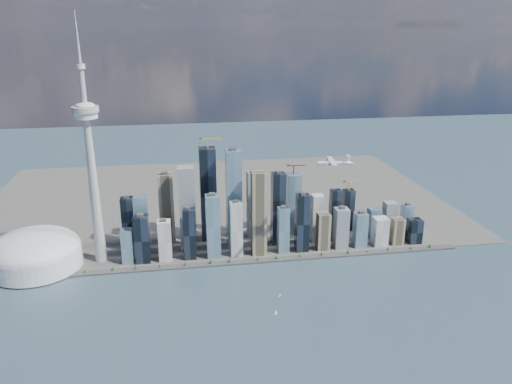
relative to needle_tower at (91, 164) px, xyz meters
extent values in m
plane|color=#2D4650|center=(300.00, -310.00, -235.84)|extent=(4000.00, 4000.00, 0.00)
cube|color=#383838|center=(300.00, -60.00, -233.84)|extent=(1100.00, 22.00, 4.00)
cube|color=#4C4C47|center=(300.00, 390.00, -234.34)|extent=(1400.00, 900.00, 3.00)
cylinder|color=#3F2D1E|center=(-176.67, -60.00, -230.64)|extent=(1.00, 1.00, 2.40)
cone|color=#1A4A21|center=(-176.67, -60.00, -227.04)|extent=(7.20, 7.20, 8.00)
cylinder|color=#3F2D1E|center=(-90.00, -60.00, -230.64)|extent=(1.00, 1.00, 2.40)
cone|color=#1A4A21|center=(-90.00, -60.00, -227.04)|extent=(7.20, 7.20, 8.00)
cylinder|color=#3F2D1E|center=(-3.33, -60.00, -230.64)|extent=(1.00, 1.00, 2.40)
cone|color=#1A4A21|center=(-3.33, -60.00, -227.04)|extent=(7.20, 7.20, 8.00)
cylinder|color=#3F2D1E|center=(83.33, -60.00, -230.64)|extent=(1.00, 1.00, 2.40)
cone|color=#1A4A21|center=(83.33, -60.00, -227.04)|extent=(7.20, 7.20, 8.00)
cylinder|color=#3F2D1E|center=(170.00, -60.00, -230.64)|extent=(1.00, 1.00, 2.40)
cone|color=#1A4A21|center=(170.00, -60.00, -227.04)|extent=(7.20, 7.20, 8.00)
cylinder|color=#3F2D1E|center=(256.67, -60.00, -230.64)|extent=(1.00, 1.00, 2.40)
cone|color=#1A4A21|center=(256.67, -60.00, -227.04)|extent=(7.20, 7.20, 8.00)
cylinder|color=#3F2D1E|center=(343.33, -60.00, -230.64)|extent=(1.00, 1.00, 2.40)
cone|color=#1A4A21|center=(343.33, -60.00, -227.04)|extent=(7.20, 7.20, 8.00)
cylinder|color=#3F2D1E|center=(430.00, -60.00, -230.64)|extent=(1.00, 1.00, 2.40)
cone|color=#1A4A21|center=(430.00, -60.00, -227.04)|extent=(7.20, 7.20, 8.00)
cylinder|color=#3F2D1E|center=(516.67, -60.00, -230.64)|extent=(1.00, 1.00, 2.40)
cone|color=#1A4A21|center=(516.67, -60.00, -227.04)|extent=(7.20, 7.20, 8.00)
cylinder|color=#3F2D1E|center=(603.33, -60.00, -230.64)|extent=(1.00, 1.00, 2.40)
cone|color=#1A4A21|center=(603.33, -60.00, -227.04)|extent=(7.20, 7.20, 8.00)
cylinder|color=#3F2D1E|center=(690.00, -60.00, -230.64)|extent=(1.00, 1.00, 2.40)
cone|color=#1A4A21|center=(690.00, -60.00, -227.04)|extent=(7.20, 7.20, 8.00)
cylinder|color=#3F2D1E|center=(776.67, -60.00, -230.64)|extent=(1.00, 1.00, 2.40)
cone|color=#1A4A21|center=(776.67, -60.00, -227.04)|extent=(7.20, 7.20, 8.00)
cube|color=black|center=(100.00, -20.00, -177.06)|extent=(34.00, 34.00, 111.55)
cube|color=#688F9E|center=(100.00, 30.00, -161.85)|extent=(30.00, 30.00, 141.98)
cube|color=silver|center=(150.00, -20.00, -184.67)|extent=(30.00, 30.00, 96.34)
cube|color=tan|center=(150.00, 85.00, -144.10)|extent=(36.00, 36.00, 177.47)
cube|color=gray|center=(205.00, 30.00, -128.89)|extent=(38.00, 38.00, 207.89)
cube|color=black|center=(205.00, -20.00, -171.99)|extent=(28.00, 28.00, 121.69)
cube|color=#688F9E|center=(260.00, -20.00, -156.78)|extent=(32.00, 32.00, 152.12)
cube|color=black|center=(260.00, 85.00, -113.68)|extent=(40.00, 40.00, 238.32)
cube|color=#688F9E|center=(315.00, 30.00, -111.15)|extent=(36.00, 36.00, 243.39)
cube|color=silver|center=(315.00, -20.00, -166.92)|extent=(28.00, 28.00, 131.83)
cube|color=tan|center=(370.00, -20.00, -131.43)|extent=(34.00, 34.00, 202.82)
cube|color=gray|center=(370.00, 85.00, -146.64)|extent=(30.00, 30.00, 172.40)
cube|color=black|center=(425.00, 30.00, -141.57)|extent=(32.00, 32.00, 182.54)
cube|color=#688F9E|center=(425.00, -20.00, -177.06)|extent=(26.00, 26.00, 111.55)
cube|color=black|center=(475.00, -20.00, -161.85)|extent=(30.00, 30.00, 141.98)
cube|color=#688F9E|center=(475.00, 85.00, -151.71)|extent=(34.00, 34.00, 162.26)
cube|color=silver|center=(525.00, 30.00, -171.99)|extent=(28.00, 28.00, 121.69)
cube|color=tan|center=(525.00, -20.00, -187.20)|extent=(30.00, 30.00, 91.27)
cube|color=gray|center=(575.00, -20.00, -182.13)|extent=(32.00, 32.00, 101.41)
cube|color=black|center=(575.00, 30.00, -166.92)|extent=(26.00, 26.00, 131.83)
cube|color=#688F9E|center=(625.00, -20.00, -189.74)|extent=(30.00, 30.00, 86.20)
cube|color=black|center=(625.00, 85.00, -177.06)|extent=(28.00, 28.00, 111.55)
cube|color=#688F9E|center=(675.00, 30.00, -194.81)|extent=(30.00, 30.00, 76.06)
cube|color=silver|center=(675.00, -20.00, -197.34)|extent=(34.00, 34.00, 70.99)
cube|color=tan|center=(720.00, -20.00, -199.88)|extent=(28.00, 28.00, 65.92)
cube|color=gray|center=(720.00, 30.00, -187.20)|extent=(30.00, 30.00, 91.27)
cube|color=black|center=(765.00, -20.00, -202.42)|extent=(32.00, 32.00, 60.85)
cube|color=#688F9E|center=(765.00, 30.00, -192.27)|extent=(26.00, 26.00, 81.13)
cube|color=black|center=(60.00, 85.00, -171.99)|extent=(30.00, 30.00, 121.69)
cube|color=#688F9E|center=(60.00, -20.00, -192.27)|extent=(26.00, 26.00, 81.13)
cube|color=yellow|center=(260.00, 85.00, 16.48)|extent=(3.00, 3.00, 22.00)
cube|color=yellow|center=(268.25, 85.00, 27.48)|extent=(55.00, 2.20, 2.20)
cube|color=#383838|center=(243.50, 85.00, 29.48)|extent=(6.00, 4.00, 4.00)
cube|color=#A71E17|center=(475.00, 85.00, -59.58)|extent=(3.00, 3.00, 22.00)
cube|color=#A71E17|center=(482.20, 85.00, -48.58)|extent=(48.00, 2.20, 2.20)
cube|color=#383838|center=(460.60, 85.00, -46.58)|extent=(6.00, 4.00, 4.00)
cube|color=yellow|center=(625.00, 85.00, -110.29)|extent=(3.00, 3.00, 22.00)
cube|color=yellow|center=(631.75, 85.00, -99.29)|extent=(45.00, 2.20, 2.20)
cube|color=#383838|center=(611.50, 85.00, -97.29)|extent=(6.00, 4.00, 4.00)
cone|color=#9D9D98|center=(0.00, 0.00, -62.84)|extent=(26.00, 26.00, 340.00)
cylinder|color=silver|center=(0.00, 0.00, 107.16)|extent=(48.00, 48.00, 14.00)
cylinder|color=#9D9D98|center=(0.00, 0.00, 119.16)|extent=(56.00, 56.00, 12.00)
ellipsoid|color=silver|center=(0.00, 0.00, 127.16)|extent=(40.00, 40.00, 14.00)
cylinder|color=#9D9D98|center=(0.00, 0.00, 167.16)|extent=(11.00, 11.00, 80.00)
cylinder|color=silver|center=(0.00, 0.00, 207.16)|extent=(18.00, 18.00, 10.00)
cone|color=silver|center=(0.00, 0.00, 265.16)|extent=(7.00, 7.00, 105.00)
cylinder|color=silver|center=(-140.00, -10.00, -210.84)|extent=(200.00, 200.00, 44.00)
ellipsoid|color=silver|center=(-140.00, -10.00, -188.84)|extent=(200.00, 200.00, 84.00)
cylinder|color=white|center=(506.63, -130.75, 14.95)|extent=(65.82, 16.51, 8.04)
cone|color=white|center=(473.00, -126.31, 14.95)|extent=(9.77, 9.12, 8.04)
cone|color=white|center=(541.51, -135.34, 14.95)|extent=(13.51, 9.61, 8.04)
cube|color=white|center=(504.14, -130.42, 19.22)|extent=(19.16, 71.06, 1.26)
cylinder|color=white|center=(502.34, -144.12, 17.21)|extent=(14.29, 6.29, 4.52)
cylinder|color=white|center=(505.95, -116.72, 17.21)|extent=(14.29, 6.29, 4.52)
cylinder|color=#3F3F3F|center=(494.86, -143.13, 17.21)|extent=(1.69, 10.01, 10.05)
cylinder|color=#3F3F3F|center=(498.48, -115.73, 17.21)|extent=(1.69, 10.01, 10.05)
cube|color=white|center=(537.77, -134.85, 22.99)|extent=(7.11, 1.92, 13.82)
cube|color=white|center=(537.77, -134.85, 30.02)|extent=(8.43, 23.14, 0.88)
cube|color=white|center=(356.36, -284.45, -235.43)|extent=(6.41, 4.16, 0.82)
cylinder|color=#999999|center=(356.36, -284.45, -230.69)|extent=(0.25, 0.25, 9.27)
cube|color=white|center=(377.39, -221.54, -235.49)|extent=(5.39, 2.43, 0.69)
cylinder|color=#999999|center=(377.39, -221.54, -231.51)|extent=(0.21, 0.21, 7.79)
camera|label=1|loc=(186.98, -1095.04, 288.42)|focal=35.00mm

